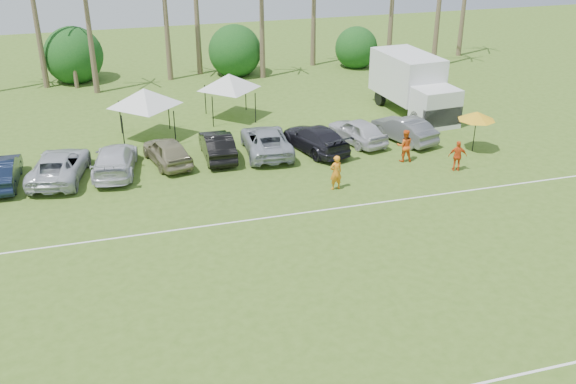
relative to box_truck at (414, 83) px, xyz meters
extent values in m
cube|color=white|center=(-14.95, -11.68, -1.96)|extent=(80.00, 0.10, 0.01)
cone|color=brown|center=(-22.95, 12.32, 3.53)|extent=(0.44, 0.44, 11.00)
cone|color=brown|center=(-18.95, 12.32, 2.03)|extent=(0.44, 0.44, 8.00)
cone|color=brown|center=(-14.95, 12.32, 2.53)|extent=(0.44, 0.44, 9.00)
cone|color=brown|center=(-10.95, 12.32, 3.03)|extent=(0.44, 0.44, 10.00)
cone|color=brown|center=(-6.95, 12.32, 3.53)|extent=(0.44, 0.44, 11.00)
cone|color=brown|center=(-1.95, 12.32, 2.03)|extent=(0.44, 0.44, 8.00)
cone|color=brown|center=(3.05, 12.32, 2.53)|extent=(0.44, 0.44, 9.00)
cone|color=brown|center=(8.05, 12.32, 3.03)|extent=(0.44, 0.44, 10.00)
cylinder|color=brown|center=(-20.95, 13.32, -1.27)|extent=(0.30, 0.30, 1.40)
sphere|color=#113E15|center=(-20.95, 13.32, -0.17)|extent=(4.00, 4.00, 4.00)
cylinder|color=brown|center=(-8.95, 13.32, -1.27)|extent=(0.30, 0.30, 1.40)
sphere|color=#113E15|center=(-8.95, 13.32, -0.17)|extent=(4.00, 4.00, 4.00)
cylinder|color=brown|center=(1.05, 13.32, -1.27)|extent=(0.30, 0.30, 1.40)
sphere|color=#113E15|center=(1.05, 13.32, -0.17)|extent=(4.00, 4.00, 4.00)
imported|color=orange|center=(-8.83, -9.67, -1.10)|extent=(0.68, 0.50, 1.74)
imported|color=#E95919|center=(-4.09, -7.36, -1.09)|extent=(0.98, 0.84, 1.77)
imported|color=#E24E19|center=(-2.03, -9.30, -1.17)|extent=(1.02, 0.69, 1.61)
cube|color=silver|center=(-0.07, 0.89, 0.32)|extent=(3.17, 5.33, 2.79)
cube|color=silver|center=(0.20, -2.67, -0.80)|extent=(2.71, 2.20, 2.35)
cube|color=black|center=(0.27, -3.50, -1.13)|extent=(2.59, 0.53, 1.12)
cube|color=#E5590C|center=(1.33, 1.00, -0.18)|extent=(0.16, 1.78, 1.01)
cylinder|color=black|center=(-0.93, -2.53, -1.47)|extent=(0.41, 1.03, 1.01)
cylinder|color=black|center=(1.30, -2.36, -1.47)|extent=(0.41, 1.03, 1.01)
cylinder|color=black|center=(-1.28, 2.15, -1.47)|extent=(0.41, 1.03, 1.01)
cylinder|color=black|center=(0.94, 2.31, -1.47)|extent=(0.41, 1.03, 1.01)
cylinder|color=black|center=(-18.33, -1.49, -0.96)|extent=(0.06, 0.06, 2.03)
cylinder|color=black|center=(-15.49, -1.49, -0.96)|extent=(0.06, 0.06, 2.03)
cylinder|color=black|center=(-18.33, 1.35, -0.96)|extent=(0.06, 0.06, 2.03)
cylinder|color=black|center=(-15.49, 1.35, -0.96)|extent=(0.06, 0.06, 2.03)
pyramid|color=silver|center=(-16.91, -0.07, 1.07)|extent=(4.37, 4.37, 1.01)
cylinder|color=black|center=(-12.87, 0.99, -1.01)|extent=(0.06, 0.06, 1.91)
cylinder|color=black|center=(-10.20, 0.99, -1.01)|extent=(0.06, 0.06, 1.91)
cylinder|color=black|center=(-12.87, 3.66, -1.01)|extent=(0.06, 0.06, 1.91)
cylinder|color=black|center=(-10.20, 3.66, -1.01)|extent=(0.06, 0.06, 1.91)
pyramid|color=silver|center=(-11.53, 2.33, 0.90)|extent=(4.13, 4.13, 0.96)
cylinder|color=black|center=(0.24, -7.10, -0.94)|extent=(0.05, 0.05, 2.05)
cone|color=gold|center=(0.24, -7.10, 0.08)|extent=(2.05, 2.05, 0.47)
imported|color=#111B31|center=(-24.36, -4.64, -1.26)|extent=(1.58, 4.34, 1.42)
imported|color=#B8BBC4|center=(-21.66, -4.63, -1.26)|extent=(3.33, 5.48, 1.42)
imported|color=silver|center=(-18.96, -4.60, -1.26)|extent=(2.70, 5.14, 1.42)
imported|color=gray|center=(-16.26, -4.15, -1.26)|extent=(2.56, 4.44, 1.42)
imported|color=black|center=(-13.56, -4.05, -1.26)|extent=(1.61, 4.35, 1.42)
imported|color=#969CA5|center=(-10.86, -4.14, -1.26)|extent=(2.77, 5.30, 1.42)
imported|color=black|center=(-8.16, -4.54, -1.26)|extent=(3.19, 5.25, 1.42)
imported|color=silver|center=(-5.46, -4.05, -1.26)|extent=(2.70, 4.47, 1.42)
imported|color=slate|center=(-2.76, -4.52, -1.26)|extent=(2.70, 4.57, 1.42)
camera|label=1|loc=(-19.03, -36.14, 11.17)|focal=40.00mm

